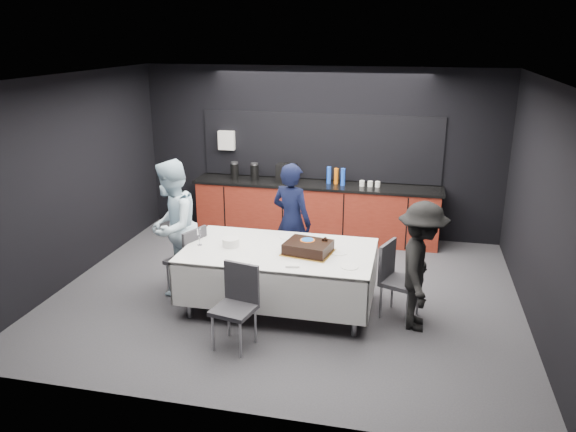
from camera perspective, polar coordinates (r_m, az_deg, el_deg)
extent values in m
plane|color=#3E3E43|center=(7.54, -0.17, -7.83)|extent=(6.00, 6.00, 0.00)
cube|color=white|center=(6.80, -0.19, 13.89)|extent=(6.00, 5.00, 0.04)
cube|color=black|center=(9.43, 3.24, 6.48)|extent=(6.00, 0.04, 2.80)
cube|color=black|center=(4.78, -6.93, -5.53)|extent=(6.00, 0.04, 2.80)
cube|color=black|center=(8.23, -21.04, 3.55)|extent=(0.04, 5.00, 2.80)
cube|color=black|center=(7.03, 24.38, 0.77)|extent=(0.04, 5.00, 2.80)
cube|color=maroon|center=(9.38, 2.83, 0.43)|extent=(4.00, 0.60, 0.90)
cube|color=black|center=(9.25, 2.88, 3.20)|extent=(4.10, 0.64, 0.04)
cube|color=black|center=(9.39, 3.23, 7.05)|extent=(4.00, 0.03, 1.10)
cube|color=white|center=(9.72, -6.24, 7.66)|extent=(0.28, 0.12, 0.32)
cylinder|color=black|center=(9.54, -5.44, 4.54)|extent=(0.14, 0.14, 0.26)
cylinder|color=black|center=(9.44, -3.41, 4.44)|extent=(0.14, 0.14, 0.26)
cube|color=black|center=(9.30, -0.15, 4.39)|extent=(0.32, 0.24, 0.30)
cylinder|color=blue|center=(9.23, 4.17, 4.16)|extent=(0.07, 0.07, 0.28)
cylinder|color=orange|center=(9.21, 4.91, 4.06)|extent=(0.07, 0.07, 0.26)
cylinder|color=blue|center=(9.13, 5.60, 3.97)|extent=(0.07, 0.07, 0.28)
cylinder|color=white|center=(9.14, 7.52, 3.30)|extent=(0.08, 0.08, 0.09)
cylinder|color=white|center=(9.13, 8.34, 3.25)|extent=(0.08, 0.08, 0.09)
cylinder|color=white|center=(9.12, 9.09, 3.20)|extent=(0.08, 0.08, 0.09)
cylinder|color=#99999E|center=(9.51, -5.47, 5.39)|extent=(0.12, 0.12, 0.03)
cylinder|color=#99999E|center=(9.41, -3.43, 5.30)|extent=(0.12, 0.12, 0.03)
cylinder|color=#99999E|center=(6.89, -10.07, -7.31)|extent=(0.06, 0.06, 0.75)
cylinder|color=#99999E|center=(7.74, -7.26, -4.24)|extent=(0.06, 0.06, 0.75)
cylinder|color=#99999E|center=(6.44, 6.82, -9.07)|extent=(0.06, 0.06, 0.75)
cylinder|color=#99999E|center=(7.34, 7.67, -5.55)|extent=(0.06, 0.06, 0.75)
cube|color=silver|center=(6.88, -0.92, -3.57)|extent=(2.32, 1.32, 0.04)
cube|color=silver|center=(6.41, -2.29, -7.87)|extent=(2.32, 0.02, 0.55)
cube|color=silver|center=(7.57, 0.25, -3.65)|extent=(2.32, 0.02, 0.55)
cube|color=silver|center=(7.32, -9.72, -4.70)|extent=(0.02, 1.32, 0.55)
cube|color=silver|center=(6.82, 8.57, -6.38)|extent=(0.02, 1.32, 0.55)
cube|color=#BF8D38|center=(6.77, 2.05, -3.72)|extent=(0.64, 0.56, 0.01)
cube|color=black|center=(6.74, 2.06, -3.22)|extent=(0.59, 0.51, 0.12)
cube|color=black|center=(6.72, 2.06, -2.71)|extent=(0.59, 0.51, 0.01)
cylinder|color=orange|center=(6.78, 1.99, -2.46)|extent=(0.18, 0.18, 0.00)
cylinder|color=blue|center=(6.77, 1.99, -2.43)|extent=(0.15, 0.15, 0.01)
sphere|color=black|center=(6.79, 3.75, -2.29)|extent=(0.04, 0.04, 0.04)
sphere|color=black|center=(6.75, 3.86, -2.41)|extent=(0.04, 0.04, 0.04)
sphere|color=black|center=(6.76, 3.52, -2.39)|extent=(0.04, 0.04, 0.04)
cylinder|color=white|center=(7.00, -5.83, -2.66)|extent=(0.21, 0.21, 0.10)
cylinder|color=white|center=(6.54, -4.71, -4.61)|extent=(0.22, 0.22, 0.01)
cylinder|color=white|center=(6.80, 5.17, -3.71)|extent=(0.21, 0.21, 0.01)
cylinder|color=white|center=(6.41, 6.27, -5.13)|extent=(0.21, 0.21, 0.01)
cylinder|color=white|center=(7.27, -0.11, -2.12)|extent=(0.20, 0.20, 0.01)
cube|color=white|center=(6.38, 0.45, -5.04)|extent=(0.18, 0.13, 0.02)
cylinder|color=white|center=(7.09, -8.96, -2.91)|extent=(0.06, 0.06, 0.00)
cylinder|color=white|center=(7.07, -8.98, -2.45)|extent=(0.01, 0.01, 0.12)
cylinder|color=white|center=(7.03, -9.03, -1.61)|extent=(0.05, 0.05, 0.10)
cube|color=#2E2E33|center=(7.51, -10.39, -4.51)|extent=(0.54, 0.54, 0.05)
cube|color=#2E2E33|center=(7.29, -9.42, -3.04)|extent=(0.19, 0.41, 0.45)
cylinder|color=#99999E|center=(7.82, -10.33, -5.40)|extent=(0.03, 0.03, 0.44)
cylinder|color=#99999E|center=(7.60, -12.11, -6.22)|extent=(0.03, 0.03, 0.44)
cylinder|color=#99999E|center=(7.60, -8.47, -6.00)|extent=(0.03, 0.03, 0.44)
cylinder|color=#99999E|center=(7.38, -10.24, -6.87)|extent=(0.03, 0.03, 0.44)
cube|color=#2E2E33|center=(6.91, 11.37, -6.63)|extent=(0.54, 0.54, 0.05)
cube|color=#2E2E33|center=(6.88, 10.04, -4.40)|extent=(0.19, 0.41, 0.45)
cylinder|color=#99999E|center=(6.82, 12.02, -9.20)|extent=(0.03, 0.03, 0.44)
cylinder|color=#99999E|center=(7.10, 13.07, -8.11)|extent=(0.03, 0.03, 0.44)
cylinder|color=#99999E|center=(6.93, 9.39, -8.56)|extent=(0.03, 0.03, 0.44)
cylinder|color=#99999E|center=(7.21, 10.54, -7.51)|extent=(0.03, 0.03, 0.44)
cube|color=#2E2E33|center=(6.18, -5.53, -9.47)|extent=(0.50, 0.50, 0.05)
cube|color=#2E2E33|center=(6.22, -4.72, -6.70)|extent=(0.42, 0.13, 0.45)
cylinder|color=#99999E|center=(6.24, -7.64, -11.66)|extent=(0.03, 0.03, 0.44)
cylinder|color=#99999E|center=(6.09, -4.86, -12.38)|extent=(0.03, 0.03, 0.44)
cylinder|color=#99999E|center=(6.49, -6.03, -10.33)|extent=(0.03, 0.03, 0.44)
cylinder|color=#99999E|center=(6.35, -3.33, -10.98)|extent=(0.03, 0.03, 0.44)
imported|color=black|center=(7.72, 0.37, -0.58)|extent=(0.70, 0.59, 1.65)
imported|color=silver|center=(7.47, -11.70, -1.12)|extent=(0.73, 0.91, 1.78)
imported|color=black|center=(6.60, 13.34, -5.02)|extent=(0.59, 1.00, 1.53)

